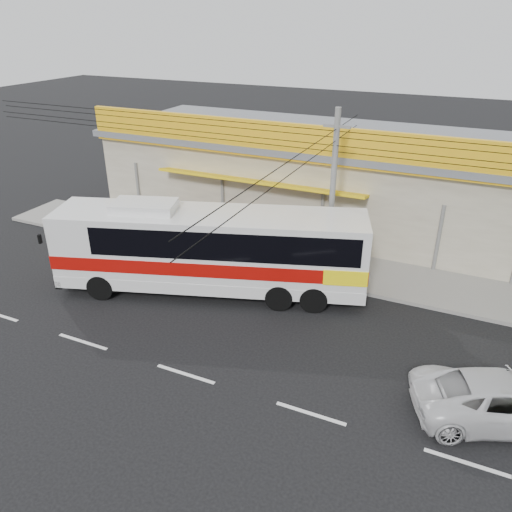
{
  "coord_description": "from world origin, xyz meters",
  "views": [
    {
      "loc": [
        6.94,
        -12.55,
        9.87
      ],
      "look_at": [
        0.3,
        2.0,
        2.06
      ],
      "focal_mm": 35.0,
      "sensor_mm": 36.0,
      "label": 1
    }
  ],
  "objects_px": {
    "coach_bus": "(215,246)",
    "white_car": "(503,399)",
    "motorbike_red": "(209,245)",
    "utility_pole": "(336,140)",
    "motorbike_dark": "(133,207)"
  },
  "relations": [
    {
      "from": "motorbike_red",
      "to": "coach_bus",
      "type": "bearing_deg",
      "value": -165.58
    },
    {
      "from": "coach_bus",
      "to": "motorbike_red",
      "type": "relative_size",
      "value": 5.66
    },
    {
      "from": "motorbike_dark",
      "to": "white_car",
      "type": "relative_size",
      "value": 0.38
    },
    {
      "from": "coach_bus",
      "to": "utility_pole",
      "type": "xyz_separation_m",
      "value": [
        3.57,
        3.03,
        3.72
      ]
    },
    {
      "from": "utility_pole",
      "to": "white_car",
      "type": "bearing_deg",
      "value": -41.67
    },
    {
      "from": "coach_bus",
      "to": "white_car",
      "type": "height_order",
      "value": "coach_bus"
    },
    {
      "from": "motorbike_dark",
      "to": "white_car",
      "type": "distance_m",
      "value": 19.53
    },
    {
      "from": "coach_bus",
      "to": "white_car",
      "type": "distance_m",
      "value": 10.72
    },
    {
      "from": "motorbike_dark",
      "to": "coach_bus",
      "type": "bearing_deg",
      "value": -103.07
    },
    {
      "from": "motorbike_red",
      "to": "motorbike_dark",
      "type": "height_order",
      "value": "motorbike_red"
    },
    {
      "from": "motorbike_red",
      "to": "motorbike_dark",
      "type": "distance_m",
      "value": 6.54
    },
    {
      "from": "coach_bus",
      "to": "motorbike_red",
      "type": "distance_m",
      "value": 3.1
    },
    {
      "from": "white_car",
      "to": "coach_bus",
      "type": "bearing_deg",
      "value": 52.19
    },
    {
      "from": "coach_bus",
      "to": "white_car",
      "type": "relative_size",
      "value": 2.52
    },
    {
      "from": "motorbike_dark",
      "to": "utility_pole",
      "type": "xyz_separation_m",
      "value": [
        11.23,
        -1.86,
        4.96
      ]
    }
  ]
}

